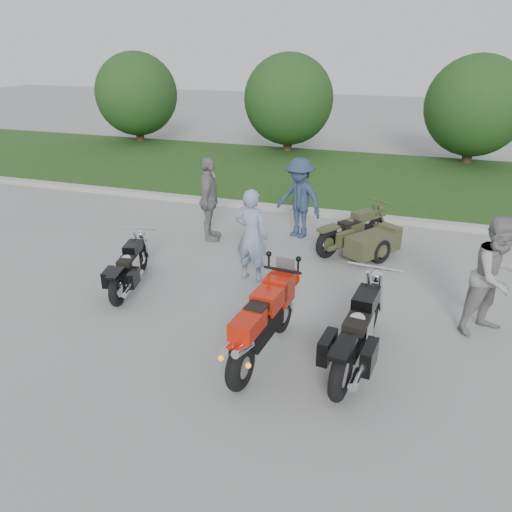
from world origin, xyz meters
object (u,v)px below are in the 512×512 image
(sportbike_red, at_px, (262,322))
(cruiser_sidecar, at_px, (363,239))
(person_back, at_px, (209,200))
(person_stripe, at_px, (252,236))
(person_denim, at_px, (299,198))
(cruiser_right, at_px, (357,335))
(person_grey, at_px, (496,276))
(cruiser_left, at_px, (129,269))

(sportbike_red, distance_m, cruiser_sidecar, 4.48)
(sportbike_red, relative_size, person_back, 1.15)
(person_stripe, height_order, person_denim, person_denim)
(sportbike_red, relative_size, person_stripe, 1.22)
(cruiser_right, xyz_separation_m, cruiser_sidecar, (-0.45, 4.11, -0.10))
(cruiser_sidecar, relative_size, person_back, 1.05)
(person_stripe, distance_m, person_grey, 4.27)
(cruiser_sidecar, bearing_deg, sportbike_red, -67.44)
(sportbike_red, height_order, person_stripe, person_stripe)
(cruiser_left, bearing_deg, person_grey, -8.87)
(sportbike_red, height_order, person_back, person_back)
(person_denim, distance_m, person_back, 2.11)
(cruiser_right, distance_m, cruiser_sidecar, 4.13)
(person_grey, bearing_deg, sportbike_red, 168.14)
(person_denim, bearing_deg, person_stripe, -72.73)
(person_stripe, bearing_deg, cruiser_right, 145.48)
(person_denim, bearing_deg, cruiser_right, -43.23)
(cruiser_right, height_order, person_denim, person_denim)
(person_denim, bearing_deg, person_back, -132.18)
(sportbike_red, bearing_deg, person_back, 127.40)
(sportbike_red, distance_m, person_stripe, 2.72)
(cruiser_left, distance_m, person_stripe, 2.40)
(person_grey, bearing_deg, cruiser_left, 142.26)
(person_back, bearing_deg, cruiser_left, 156.22)
(cruiser_left, xyz_separation_m, cruiser_right, (4.41, -1.08, 0.09))
(cruiser_left, height_order, person_stripe, person_stripe)
(person_grey, relative_size, person_denim, 1.02)
(person_stripe, distance_m, person_denim, 2.62)
(cruiser_sidecar, xyz_separation_m, person_stripe, (-1.91, -1.89, 0.52))
(person_stripe, bearing_deg, person_back, -37.80)
(sportbike_red, height_order, cruiser_left, sportbike_red)
(sportbike_red, relative_size, person_grey, 1.16)
(person_grey, bearing_deg, cruiser_sidecar, 90.34)
(cruiser_right, height_order, person_back, person_back)
(sportbike_red, height_order, person_denim, person_denim)
(cruiser_sidecar, height_order, person_denim, person_denim)
(cruiser_sidecar, distance_m, person_denim, 1.87)
(cruiser_left, xyz_separation_m, person_back, (0.41, 2.87, 0.58))
(sportbike_red, distance_m, cruiser_left, 3.38)
(cruiser_sidecar, bearing_deg, person_denim, -169.65)
(sportbike_red, height_order, person_grey, person_grey)
(cruiser_sidecar, bearing_deg, cruiser_right, -49.87)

